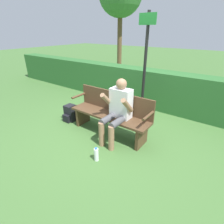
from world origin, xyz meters
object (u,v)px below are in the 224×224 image
Objects in this scene: backpack at (70,113)px; signpost at (145,61)px; person_seated at (118,108)px; water_bottle at (96,154)px; park_bench at (111,113)px.

signpost reaches higher than backpack.
person_seated is 0.95m from water_bottle.
water_bottle is at bearing -27.01° from backpack.
park_bench is at bearing 6.69° from backpack.
park_bench is 1.44× the size of person_seated.
backpack reaches higher than water_bottle.
backpack is at bearing 152.99° from water_bottle.
person_seated is 1.48m from backpack.
water_bottle is 0.11× the size of signpost.
person_seated reaches higher than water_bottle.
park_bench is 1.50m from signpost.
person_seated is at bearing 0.15° from backpack.
park_bench is at bearing 111.31° from water_bottle.
backpack is (-1.39, -0.00, -0.50)m from person_seated.
person_seated is (0.26, -0.13, 0.22)m from park_bench.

